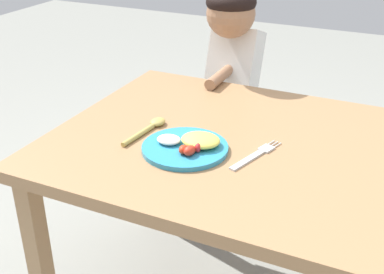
% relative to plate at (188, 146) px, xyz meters
% --- Properties ---
extents(dining_table, '(1.07, 0.85, 0.67)m').
position_rel_plate_xyz_m(dining_table, '(0.11, 0.12, -0.09)').
color(dining_table, '#9F754C').
rests_on(dining_table, ground_plane).
extents(plate, '(0.24, 0.24, 0.04)m').
position_rel_plate_xyz_m(plate, '(0.00, 0.00, 0.00)').
color(plate, teal).
rests_on(plate, dining_table).
extents(fork, '(0.08, 0.21, 0.01)m').
position_rel_plate_xyz_m(fork, '(0.18, 0.04, -0.01)').
color(fork, silver).
rests_on(fork, dining_table).
extents(spoon, '(0.05, 0.20, 0.02)m').
position_rel_plate_xyz_m(spoon, '(-0.16, 0.07, -0.01)').
color(spoon, tan).
rests_on(spoon, dining_table).
extents(person, '(0.20, 0.37, 1.00)m').
position_rel_plate_xyz_m(person, '(-0.12, 0.68, -0.14)').
color(person, '#473964').
rests_on(person, ground_plane).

